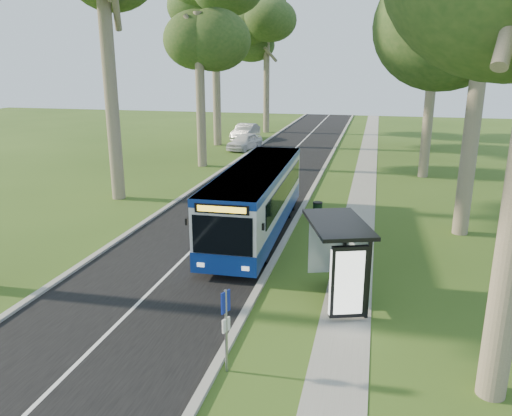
{
  "coord_description": "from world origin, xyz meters",
  "views": [
    {
      "loc": [
        3.54,
        -16.91,
        7.36
      ],
      "look_at": [
        -1.13,
        2.47,
        1.6
      ],
      "focal_mm": 35.0,
      "sensor_mm": 36.0,
      "label": 1
    }
  ],
  "objects_px": {
    "bus_stop_sign": "(226,321)",
    "litter_bin": "(317,210)",
    "car_silver": "(246,132)",
    "bus_shelter": "(341,251)",
    "car_white": "(245,141)",
    "bus": "(257,200)"
  },
  "relations": [
    {
      "from": "bus_shelter",
      "to": "car_white",
      "type": "height_order",
      "value": "bus_shelter"
    },
    {
      "from": "bus_shelter",
      "to": "car_silver",
      "type": "relative_size",
      "value": 0.71
    },
    {
      "from": "litter_bin",
      "to": "car_white",
      "type": "xyz_separation_m",
      "value": [
        -8.79,
        19.24,
        0.3
      ]
    },
    {
      "from": "bus",
      "to": "car_white",
      "type": "xyz_separation_m",
      "value": [
        -6.38,
        22.01,
        -0.82
      ]
    },
    {
      "from": "car_silver",
      "to": "bus_shelter",
      "type": "bearing_deg",
      "value": -67.68
    },
    {
      "from": "car_white",
      "to": "car_silver",
      "type": "height_order",
      "value": "car_silver"
    },
    {
      "from": "bus_stop_sign",
      "to": "car_silver",
      "type": "xyz_separation_m",
      "value": [
        -9.53,
        38.2,
        -0.59
      ]
    },
    {
      "from": "bus_stop_sign",
      "to": "car_white",
      "type": "relative_size",
      "value": 0.51
    },
    {
      "from": "bus",
      "to": "bus_stop_sign",
      "type": "relative_size",
      "value": 5.17
    },
    {
      "from": "bus",
      "to": "car_white",
      "type": "height_order",
      "value": "bus"
    },
    {
      "from": "litter_bin",
      "to": "bus",
      "type": "bearing_deg",
      "value": -131.09
    },
    {
      "from": "litter_bin",
      "to": "car_silver",
      "type": "relative_size",
      "value": 0.17
    },
    {
      "from": "car_silver",
      "to": "bus",
      "type": "bearing_deg",
      "value": -71.31
    },
    {
      "from": "bus_shelter",
      "to": "bus",
      "type": "bearing_deg",
      "value": 104.05
    },
    {
      "from": "bus_stop_sign",
      "to": "litter_bin",
      "type": "xyz_separation_m",
      "value": [
        0.67,
        13.27,
        -0.96
      ]
    },
    {
      "from": "bus_stop_sign",
      "to": "bus_shelter",
      "type": "bearing_deg",
      "value": 82.14
    },
    {
      "from": "bus_shelter",
      "to": "car_white",
      "type": "bearing_deg",
      "value": 91.22
    },
    {
      "from": "car_white",
      "to": "car_silver",
      "type": "xyz_separation_m",
      "value": [
        -1.41,
        5.68,
        0.07
      ]
    },
    {
      "from": "car_silver",
      "to": "litter_bin",
      "type": "bearing_deg",
      "value": -64.75
    },
    {
      "from": "litter_bin",
      "to": "bus_stop_sign",
      "type": "bearing_deg",
      "value": -92.9
    },
    {
      "from": "bus_stop_sign",
      "to": "car_white",
      "type": "xyz_separation_m",
      "value": [
        -8.12,
        32.51,
        -0.66
      ]
    },
    {
      "from": "car_white",
      "to": "car_silver",
      "type": "relative_size",
      "value": 0.88
    }
  ]
}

